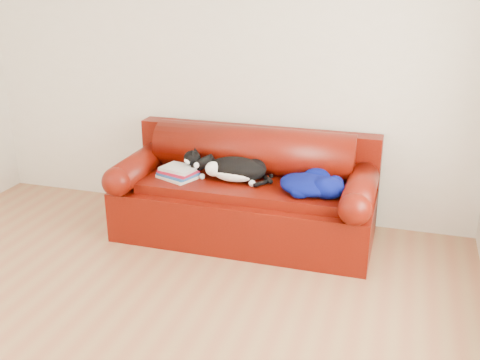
# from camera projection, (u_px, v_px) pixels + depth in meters

# --- Properties ---
(ground) EXTENTS (4.50, 4.50, 0.00)m
(ground) POSITION_uv_depth(u_px,v_px,m) (120.00, 328.00, 3.52)
(ground) COLOR #975C3C
(ground) RESTS_ON ground
(room_shell) EXTENTS (4.52, 4.02, 2.61)m
(room_shell) POSITION_uv_depth(u_px,v_px,m) (118.00, 61.00, 2.92)
(room_shell) COLOR beige
(room_shell) RESTS_ON ground
(sofa_base) EXTENTS (2.10, 0.90, 0.50)m
(sofa_base) POSITION_uv_depth(u_px,v_px,m) (245.00, 210.00, 4.67)
(sofa_base) COLOR #420702
(sofa_base) RESTS_ON ground
(sofa_back) EXTENTS (2.10, 1.01, 0.88)m
(sofa_back) POSITION_uv_depth(u_px,v_px,m) (253.00, 166.00, 4.78)
(sofa_back) COLOR #420702
(sofa_back) RESTS_ON ground
(book_stack) EXTENTS (0.36, 0.33, 0.10)m
(book_stack) POSITION_uv_depth(u_px,v_px,m) (178.00, 173.00, 4.61)
(book_stack) COLOR beige
(book_stack) RESTS_ON sofa_base
(cat) EXTENTS (0.70, 0.35, 0.25)m
(cat) POSITION_uv_depth(u_px,v_px,m) (236.00, 170.00, 4.53)
(cat) COLOR black
(cat) RESTS_ON sofa_base
(blanket) EXTENTS (0.52, 0.42, 0.16)m
(blanket) POSITION_uv_depth(u_px,v_px,m) (311.00, 184.00, 4.31)
(blanket) COLOR #020B4B
(blanket) RESTS_ON sofa_base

